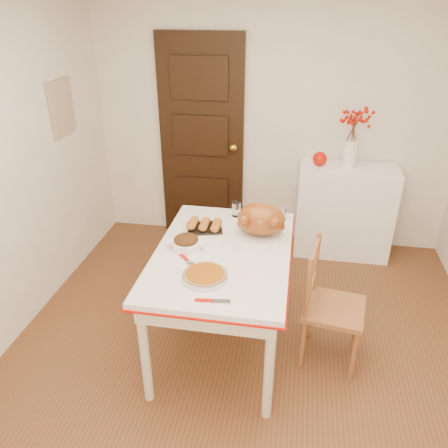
% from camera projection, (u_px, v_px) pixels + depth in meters
% --- Properties ---
extents(floor, '(3.50, 4.00, 0.00)m').
position_uv_depth(floor, '(242.00, 370.00, 3.09)').
color(floor, '#5B2D19').
rests_on(floor, ground).
extents(wall_back, '(3.50, 0.00, 2.50)m').
position_uv_depth(wall_back, '(272.00, 122.00, 4.26)').
color(wall_back, silver).
rests_on(wall_back, ground).
extents(door_back, '(0.85, 0.06, 2.06)m').
position_uv_depth(door_back, '(202.00, 141.00, 4.44)').
color(door_back, black).
rests_on(door_back, ground).
extents(photo_board, '(0.03, 0.35, 0.45)m').
position_uv_depth(photo_board, '(62.00, 107.00, 3.71)').
color(photo_board, tan).
rests_on(photo_board, ground).
extents(sideboard, '(0.91, 0.40, 0.91)m').
position_uv_depth(sideboard, '(344.00, 211.00, 4.31)').
color(sideboard, white).
rests_on(sideboard, floor).
extents(kitchen_table, '(0.92, 1.35, 0.81)m').
position_uv_depth(kitchen_table, '(223.00, 299.00, 3.15)').
color(kitchen_table, silver).
rests_on(kitchen_table, floor).
extents(chair_oak, '(0.46, 0.46, 0.90)m').
position_uv_depth(chair_oak, '(334.00, 306.00, 3.00)').
color(chair_oak, '#A26332').
rests_on(chair_oak, floor).
extents(berry_vase, '(0.28, 0.28, 0.53)m').
position_uv_depth(berry_vase, '(352.00, 139.00, 3.98)').
color(berry_vase, white).
rests_on(berry_vase, sideboard).
extents(apple, '(0.13, 0.13, 0.13)m').
position_uv_depth(apple, '(320.00, 159.00, 4.12)').
color(apple, '#BD0E02').
rests_on(apple, sideboard).
extents(turkey_platter, '(0.44, 0.38, 0.25)m').
position_uv_depth(turkey_platter, '(261.00, 221.00, 3.09)').
color(turkey_platter, brown).
rests_on(turkey_platter, kitchen_table).
extents(pumpkin_pie, '(0.31, 0.31, 0.06)m').
position_uv_depth(pumpkin_pie, '(205.00, 275.00, 2.66)').
color(pumpkin_pie, '#8E470B').
rests_on(pumpkin_pie, kitchen_table).
extents(stuffing_dish, '(0.29, 0.26, 0.10)m').
position_uv_depth(stuffing_dish, '(186.00, 243.00, 2.97)').
color(stuffing_dish, '#4F2C0F').
rests_on(stuffing_dish, kitchen_table).
extents(rolls_tray, '(0.29, 0.26, 0.07)m').
position_uv_depth(rolls_tray, '(205.00, 225.00, 3.22)').
color(rolls_tray, '#A96424').
rests_on(rolls_tray, kitchen_table).
extents(pie_server, '(0.21, 0.08, 0.01)m').
position_uv_depth(pie_server, '(213.00, 301.00, 2.47)').
color(pie_server, silver).
rests_on(pie_server, kitchen_table).
extents(carving_knife, '(0.23, 0.23, 0.01)m').
position_uv_depth(carving_knife, '(190.00, 263.00, 2.82)').
color(carving_knife, silver).
rests_on(carving_knife, kitchen_table).
extents(drinking_glass, '(0.08, 0.08, 0.12)m').
position_uv_depth(drinking_glass, '(236.00, 209.00, 3.41)').
color(drinking_glass, white).
rests_on(drinking_glass, kitchen_table).
extents(shaker_pair, '(0.10, 0.06, 0.10)m').
position_uv_depth(shaker_pair, '(280.00, 213.00, 3.37)').
color(shaker_pair, white).
rests_on(shaker_pair, kitchen_table).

